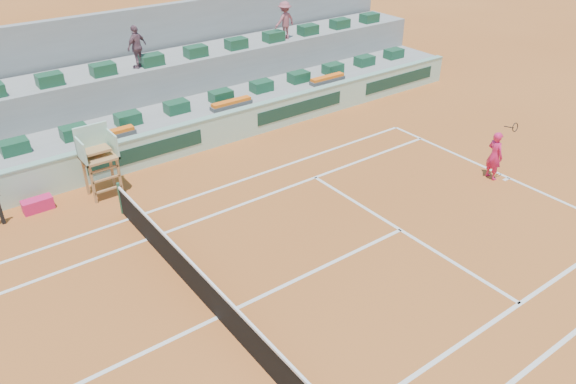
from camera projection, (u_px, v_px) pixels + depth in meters
name	position (u px, v px, depth m)	size (l,w,h in m)	color
ground	(218.00, 318.00, 13.73)	(90.00, 90.00, 0.00)	#A3511F
seating_tier_lower	(70.00, 144.00, 20.84)	(36.00, 4.00, 1.20)	gray
seating_tier_upper	(53.00, 113.00, 21.60)	(36.00, 2.40, 2.60)	gray
stadium_back_wall	(36.00, 80.00, 22.26)	(36.00, 0.40, 4.40)	gray
player_bag	(38.00, 205.00, 17.90)	(0.93, 0.41, 0.41)	#D81C57
spectator_mid	(137.00, 47.00, 21.91)	(0.98, 0.41, 1.67)	#78505C
spectator_right	(285.00, 20.00, 25.57)	(1.09, 0.63, 1.69)	#9E4F57
court_lines	(218.00, 317.00, 13.72)	(23.89, 11.09, 0.01)	silver
tennis_net	(216.00, 301.00, 13.46)	(0.10, 11.97, 1.10)	black
advertising_hoarding	(92.00, 165.00, 19.31)	(36.00, 0.34, 1.26)	#A9D5BB
umpire_chair	(97.00, 152.00, 18.15)	(1.10, 0.90, 2.40)	#A26E3D
seat_row_lower	(74.00, 132.00, 19.81)	(32.90, 0.60, 0.44)	#18492D
seat_row_upper	(50.00, 80.00, 20.42)	(32.90, 0.60, 0.44)	#18492D
flower_planters	(37.00, 154.00, 18.52)	(26.80, 0.36, 0.28)	#4B4B4B
tennis_player	(495.00, 155.00, 19.42)	(0.51, 0.91, 2.28)	#D81C57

